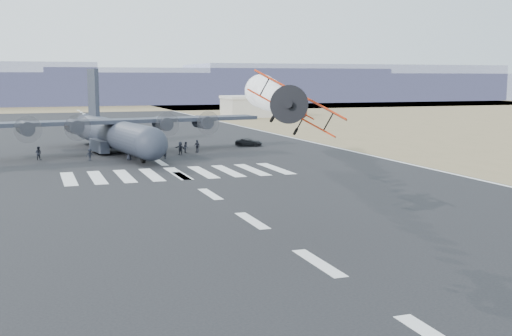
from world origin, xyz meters
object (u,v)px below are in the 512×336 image
transport_aircraft (115,131)px  crew_g (153,149)px  support_vehicle (249,142)px  crew_d (197,146)px  crew_e (129,153)px  crew_c (90,155)px  hangar_right (260,106)px  crew_h (38,153)px  crew_f (180,148)px  crew_b (186,147)px  crew_a (165,153)px  aerobatic_biplane (296,108)px

transport_aircraft → crew_g: bearing=-47.9°
support_vehicle → crew_d: size_ratio=2.38×
crew_e → crew_c: bearing=-161.4°
transport_aircraft → hangar_right: bearing=48.2°
support_vehicle → crew_h: 32.99m
crew_e → crew_h: crew_e is taller
support_vehicle → crew_g: (-16.69, -6.71, 0.26)m
support_vehicle → crew_h: bearing=127.9°
transport_aircraft → crew_e: 9.27m
crew_h → crew_g: bearing=-147.1°
crew_d → crew_f: 3.63m
crew_b → crew_e: size_ratio=0.86×
crew_g → hangar_right: bearing=-176.0°
support_vehicle → crew_a: size_ratio=2.73×
crew_b → crew_e: crew_e is taller
transport_aircraft → crew_d: (11.42, -3.13, -2.25)m
aerobatic_biplane → crew_g: size_ratio=3.69×
transport_aircraft → crew_h: size_ratio=23.57×
transport_aircraft → crew_d: 12.06m
support_vehicle → crew_f: (-13.01, -8.04, 0.32)m
crew_a → crew_e: size_ratio=0.87×
aerobatic_biplane → crew_b: (4.55, 51.63, -8.04)m
support_vehicle → crew_a: bearing=151.5°
crew_e → crew_f: 8.67m
crew_c → crew_f: bearing=-7.5°
crew_a → crew_f: (2.94, 3.80, 0.13)m
hangar_right → crew_f: size_ratio=11.03×
crew_g → support_vehicle: bearing=145.1°
crew_e → crew_f: (7.81, 3.75, 0.00)m
aerobatic_biplane → crew_d: size_ratio=3.49×
crew_a → crew_e: 4.87m
support_vehicle → crew_d: 11.67m
hangar_right → crew_d: size_ratio=11.15×
support_vehicle → crew_d: crew_d is taller
crew_g → crew_h: (-15.45, -0.72, 0.03)m
hangar_right → crew_a: 97.05m
crew_g → crew_a: bearing=41.4°
hangar_right → crew_f: hangar_right is taller
hangar_right → crew_c: hangar_right is taller
aerobatic_biplane → crew_f: bearing=102.5°
aerobatic_biplane → support_vehicle: size_ratio=1.47×
crew_d → crew_g: bearing=-114.8°
crew_f → support_vehicle: bearing=81.6°
crew_a → crew_c: (-9.80, 1.33, -0.01)m
transport_aircraft → crew_e: bearing=-94.7°
support_vehicle → crew_f: bearing=146.6°
aerobatic_biplane → crew_d: (6.18, 51.49, -7.92)m
aerobatic_biplane → crew_a: 46.31m
aerobatic_biplane → transport_aircraft: bearing=111.7°
crew_b → crew_c: crew_b is taller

